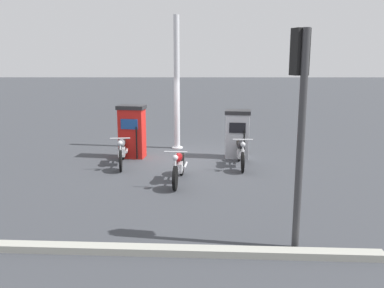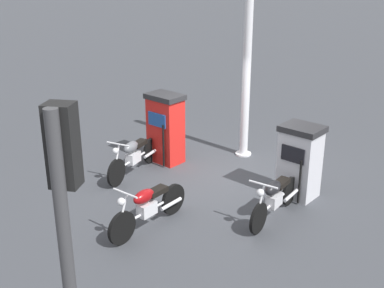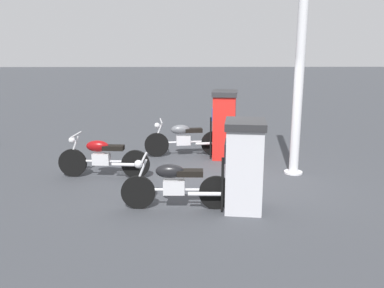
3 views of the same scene
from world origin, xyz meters
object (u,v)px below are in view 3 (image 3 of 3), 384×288
at_px(fuel_pump_near, 224,124).
at_px(motorcycle_extra, 102,157).
at_px(motorcycle_near_pump, 184,138).
at_px(canopy_support_pole, 299,72).
at_px(motorcycle_far_pump, 175,183).
at_px(fuel_pump_far, 244,165).

relative_size(fuel_pump_near, motorcycle_extra, 0.86).
height_order(motorcycle_near_pump, canopy_support_pole, canopy_support_pole).
xyz_separation_m(fuel_pump_near, canopy_support_pole, (-1.41, 1.38, 1.36)).
bearing_deg(motorcycle_extra, motorcycle_far_pump, 131.76).
distance_m(motorcycle_near_pump, motorcycle_far_pump, 3.53).
bearing_deg(fuel_pump_near, motorcycle_near_pump, -9.36).
relative_size(motorcycle_far_pump, canopy_support_pole, 0.42).
height_order(motorcycle_near_pump, motorcycle_extra, motorcycle_near_pump).
distance_m(fuel_pump_near, motorcycle_far_pump, 3.57).
height_order(fuel_pump_near, fuel_pump_far, fuel_pump_near).
relative_size(fuel_pump_far, motorcycle_far_pump, 0.80).
height_order(fuel_pump_near, motorcycle_near_pump, fuel_pump_near).
bearing_deg(canopy_support_pole, fuel_pump_near, -44.40).
bearing_deg(motorcycle_far_pump, canopy_support_pole, -142.44).
distance_m(fuel_pump_far, motorcycle_near_pump, 3.69).
bearing_deg(motorcycle_near_pump, motorcycle_far_pump, 87.62).
xyz_separation_m(fuel_pump_far, motorcycle_far_pump, (1.16, -0.01, -0.32)).
distance_m(fuel_pump_near, canopy_support_pole, 2.39).
bearing_deg(motorcycle_extra, fuel_pump_near, -149.99).
xyz_separation_m(motorcycle_extra, canopy_support_pole, (-4.15, -0.20, 1.76)).
bearing_deg(fuel_pump_near, motorcycle_extra, 30.01).
bearing_deg(motorcycle_far_pump, motorcycle_extra, -48.24).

